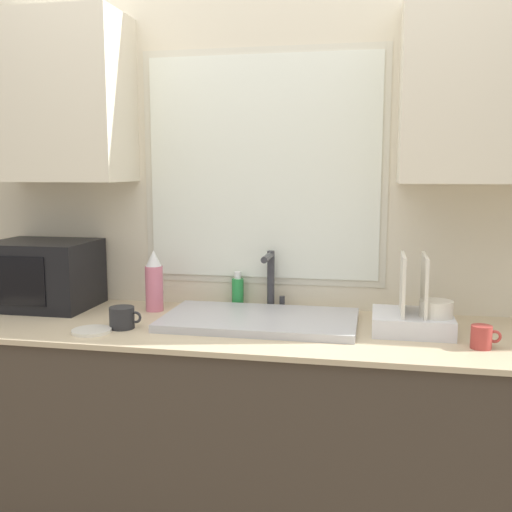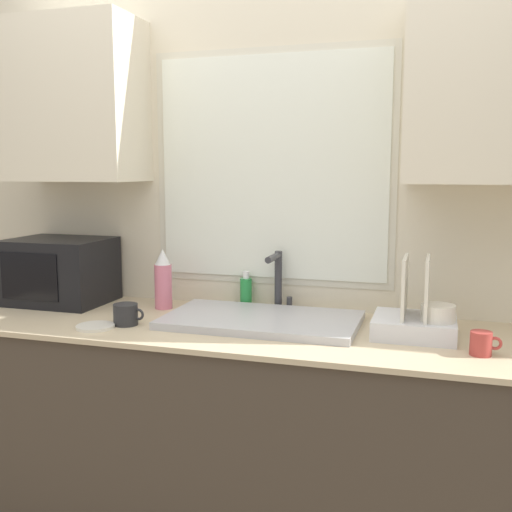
% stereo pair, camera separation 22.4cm
% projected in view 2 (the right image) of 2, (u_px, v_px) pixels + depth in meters
% --- Properties ---
extents(countertop, '(2.42, 0.71, 0.90)m').
position_uv_depth(countertop, '(248.00, 435.00, 2.39)').
color(countertop, '#42382D').
rests_on(countertop, ground_plane).
extents(wall_back, '(6.00, 0.38, 2.60)m').
position_uv_depth(wall_back, '(271.00, 190.00, 2.56)').
color(wall_back, beige).
rests_on(wall_back, ground_plane).
extents(sink_basin, '(0.76, 0.44, 0.03)m').
position_uv_depth(sink_basin, '(262.00, 320.00, 2.35)').
color(sink_basin, '#B2B2B7').
rests_on(sink_basin, countertop).
extents(faucet, '(0.08, 0.18, 0.26)m').
position_uv_depth(faucet, '(278.00, 276.00, 2.54)').
color(faucet, '#333338').
rests_on(faucet, countertop).
extents(microwave, '(0.44, 0.35, 0.29)m').
position_uv_depth(microwave, '(60.00, 271.00, 2.72)').
color(microwave, black).
rests_on(microwave, countertop).
extents(dish_rack, '(0.29, 0.27, 0.29)m').
position_uv_depth(dish_rack, '(417.00, 319.00, 2.16)').
color(dish_rack, silver).
rests_on(dish_rack, countertop).
extents(spray_bottle, '(0.08, 0.08, 0.26)m').
position_uv_depth(spray_bottle, '(163.00, 280.00, 2.60)').
color(spray_bottle, '#D8728C').
rests_on(spray_bottle, countertop).
extents(soap_bottle, '(0.05, 0.05, 0.16)m').
position_uv_depth(soap_bottle, '(246.00, 292.00, 2.63)').
color(soap_bottle, '#268C3F').
rests_on(soap_bottle, countertop).
extents(mug_near_sink, '(0.13, 0.09, 0.08)m').
position_uv_depth(mug_near_sink, '(126.00, 314.00, 2.33)').
color(mug_near_sink, '#262628').
rests_on(mug_near_sink, countertop).
extents(mug_by_rack, '(0.10, 0.07, 0.08)m').
position_uv_depth(mug_by_rack, '(482.00, 343.00, 1.95)').
color(mug_by_rack, '#A53833').
rests_on(mug_by_rack, countertop).
extents(small_plate, '(0.15, 0.15, 0.01)m').
position_uv_depth(small_plate, '(95.00, 327.00, 2.29)').
color(small_plate, silver).
rests_on(small_plate, countertop).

